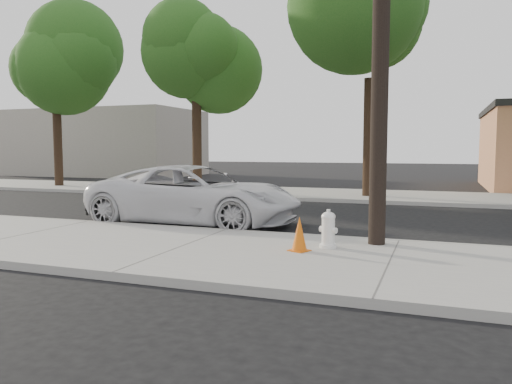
% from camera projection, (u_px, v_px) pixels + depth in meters
% --- Properties ---
extents(ground, '(120.00, 120.00, 0.00)m').
position_uv_depth(ground, '(256.00, 223.00, 13.89)').
color(ground, black).
rests_on(ground, ground).
extents(near_sidewalk, '(90.00, 4.40, 0.15)m').
position_uv_depth(near_sidewalk, '(181.00, 250.00, 9.86)').
color(near_sidewalk, gray).
rests_on(near_sidewalk, ground).
extents(far_sidewalk, '(90.00, 5.00, 0.15)m').
position_uv_depth(far_sidewalk, '(323.00, 194.00, 21.82)').
color(far_sidewalk, gray).
rests_on(far_sidewalk, ground).
extents(curb_near, '(90.00, 0.12, 0.16)m').
position_uv_depth(curb_near, '(226.00, 232.00, 11.92)').
color(curb_near, '#9E9B93').
rests_on(curb_near, ground).
extents(building_far, '(14.00, 8.00, 5.00)m').
position_uv_depth(building_far, '(106.00, 143.00, 39.27)').
color(building_far, gray).
rests_on(building_far, ground).
extents(utility_pole, '(1.40, 0.34, 9.00)m').
position_uv_depth(utility_pole, '(381.00, 14.00, 9.71)').
color(utility_pole, black).
rests_on(utility_pole, near_sidewalk).
extents(tree_a, '(4.65, 4.50, 9.00)m').
position_uv_depth(tree_a, '(56.00, 61.00, 25.42)').
color(tree_a, black).
rests_on(tree_a, far_sidewalk).
extents(tree_b, '(4.34, 4.20, 8.45)m').
position_uv_depth(tree_b, '(198.00, 60.00, 22.89)').
color(tree_b, black).
rests_on(tree_b, far_sidewalk).
extents(tree_c, '(4.96, 4.80, 9.55)m').
position_uv_depth(tree_c, '(376.00, 26.00, 19.66)').
color(tree_c, black).
rests_on(tree_c, far_sidewalk).
extents(police_cruiser, '(5.85, 2.71, 1.62)m').
position_uv_depth(police_cruiser, '(195.00, 195.00, 13.68)').
color(police_cruiser, silver).
rests_on(police_cruiser, ground).
extents(fire_hydrant, '(0.38, 0.34, 0.70)m').
position_uv_depth(fire_hydrant, '(328.00, 230.00, 9.71)').
color(fire_hydrant, white).
rests_on(fire_hydrant, near_sidewalk).
extents(traffic_cone, '(0.44, 0.44, 0.65)m').
position_uv_depth(traffic_cone, '(299.00, 234.00, 9.39)').
color(traffic_cone, '#DD5D0B').
rests_on(traffic_cone, near_sidewalk).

